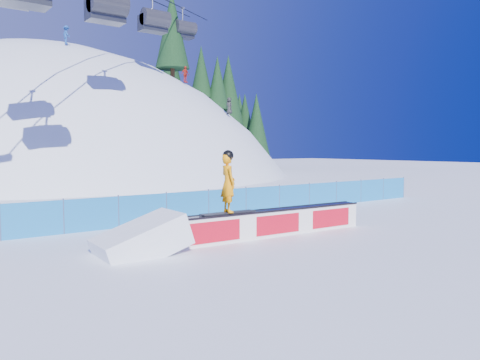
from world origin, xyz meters
TOP-DOWN VIEW (x-y plane):
  - ground at (0.00, 0.00)m, footprint 160.00×160.00m
  - snow_hill at (0.00, 42.00)m, footprint 64.00×64.00m
  - treeline at (22.20, 42.02)m, footprint 18.07×11.10m
  - safety_fence at (0.00, 4.50)m, footprint 22.05×0.05m
  - rail_box at (-3.35, -0.12)m, footprint 7.69×0.85m
  - snow_ramp at (-8.14, 0.07)m, footprint 2.67×1.73m
  - snowboarder at (-5.20, -0.05)m, footprint 1.94×0.76m
  - distant_skiers at (2.77, 28.66)m, footprint 22.38×7.71m

SIDE VIEW (x-z plane):
  - snow_hill at x=0.00m, z-range -50.00..14.00m
  - ground at x=0.00m, z-range 0.00..0.00m
  - snow_ramp at x=-8.14m, z-range -0.81..0.81m
  - rail_box at x=-3.35m, z-range -0.01..0.91m
  - safety_fence at x=0.00m, z-range -0.05..1.25m
  - snowboarder at x=-5.20m, z-range 0.90..2.92m
  - distant_skiers at x=2.77m, z-range 6.42..14.15m
  - treeline at x=22.20m, z-range 0.83..19.76m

